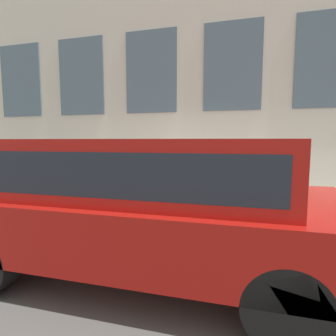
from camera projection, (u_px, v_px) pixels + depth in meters
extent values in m
plane|color=#514F4C|center=(163.00, 229.00, 4.57)|extent=(80.00, 80.00, 0.00)
cube|color=#B2ADA3|center=(179.00, 207.00, 5.78)|extent=(2.53, 60.00, 0.18)
cube|color=beige|center=(191.00, 63.00, 6.78)|extent=(0.30, 40.00, 7.06)
cube|color=#4C6070|center=(329.00, 59.00, 5.84)|extent=(0.03, 1.40, 2.12)
cube|color=#4C6070|center=(232.00, 66.00, 6.37)|extent=(0.03, 1.40, 2.12)
cube|color=#4C6070|center=(151.00, 72.00, 6.90)|extent=(0.03, 1.40, 2.12)
cube|color=#4C6070|center=(81.00, 77.00, 7.43)|extent=(0.03, 1.40, 2.12)
cube|color=#4C6070|center=(21.00, 81.00, 7.96)|extent=(0.03, 1.40, 2.12)
cylinder|color=gray|center=(183.00, 211.00, 5.01)|extent=(0.32, 0.32, 0.04)
cylinder|color=gray|center=(183.00, 194.00, 4.98)|extent=(0.24, 0.24, 0.71)
sphere|color=slate|center=(183.00, 175.00, 4.94)|extent=(0.25, 0.25, 0.25)
cylinder|color=black|center=(183.00, 171.00, 4.93)|extent=(0.08, 0.08, 0.10)
cylinder|color=gray|center=(192.00, 190.00, 4.92)|extent=(0.09, 0.10, 0.09)
cylinder|color=gray|center=(174.00, 189.00, 5.01)|extent=(0.09, 0.10, 0.09)
cylinder|color=#998466|center=(154.00, 191.00, 5.64)|extent=(0.08, 0.08, 0.55)
cylinder|color=#998466|center=(156.00, 190.00, 5.75)|extent=(0.08, 0.08, 0.55)
cube|color=#72288C|center=(155.00, 169.00, 5.64)|extent=(0.15, 0.10, 0.41)
cylinder|color=#72288C|center=(153.00, 169.00, 5.54)|extent=(0.06, 0.06, 0.39)
cylinder|color=#72288C|center=(156.00, 168.00, 5.74)|extent=(0.06, 0.06, 0.39)
sphere|color=tan|center=(155.00, 155.00, 5.61)|extent=(0.18, 0.18, 0.18)
cylinder|color=black|center=(83.00, 215.00, 4.29)|extent=(0.24, 0.66, 0.66)
cylinder|color=black|center=(285.00, 305.00, 1.94)|extent=(0.24, 0.66, 0.66)
cylinder|color=black|center=(263.00, 229.00, 3.58)|extent=(0.24, 0.66, 0.66)
cube|color=#A5140F|center=(146.00, 218.00, 3.08)|extent=(1.95, 4.51, 0.61)
cube|color=#A5140F|center=(154.00, 166.00, 2.99)|extent=(1.72, 2.80, 0.62)
cube|color=#1E232D|center=(154.00, 166.00, 2.99)|extent=(1.73, 2.57, 0.39)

